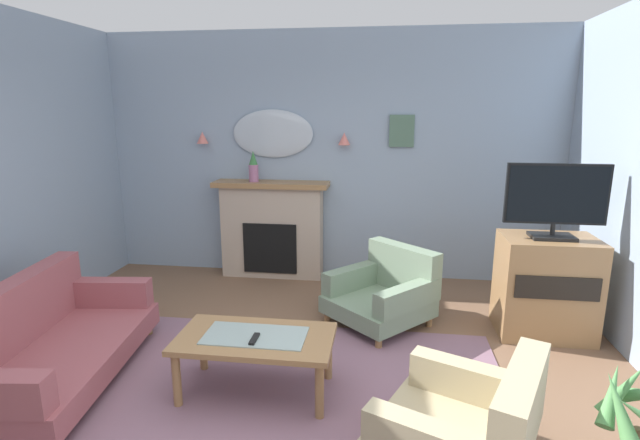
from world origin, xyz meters
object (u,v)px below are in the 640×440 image
tv_remote (254,339)px  tv_flatscreen (556,199)px  fireplace (272,230)px  floral_couch (46,342)px  mantel_vase_right (253,167)px  coffee_table (255,343)px  wall_sconce_right (344,139)px  armchair_by_coffee_table (469,426)px  wall_sconce_left (202,138)px  potted_plant_small_fern (637,436)px  tv_cabinet (545,286)px  framed_picture (402,131)px  armchair_in_corner (385,291)px  wall_mirror (273,134)px

tv_remote → tv_flatscreen: size_ratio=0.19×
fireplace → floral_couch: bearing=-113.7°
mantel_vase_right → coffee_table: mantel_vase_right is taller
tv_remote → wall_sconce_right: bearing=81.8°
armchair_by_coffee_table → wall_sconce_left: bearing=130.2°
fireplace → tv_remote: (0.47, -2.53, -0.12)m
wall_sconce_right → mantel_vase_right: bearing=-173.5°
wall_sconce_left → floral_couch: bearing=-95.6°
potted_plant_small_fern → tv_cabinet: bearing=85.7°
fireplace → framed_picture: framed_picture is taller
wall_sconce_left → floral_couch: 2.96m
tv_remote → armchair_in_corner: 1.66m
tv_remote → floral_couch: size_ratio=0.09×
framed_picture → armchair_by_coffee_table: (0.33, -3.23, -1.44)m
wall_mirror → coffee_table: wall_mirror is taller
framed_picture → tv_remote: size_ratio=2.25×
wall_sconce_right → coffee_table: (-0.39, -2.55, -1.28)m
potted_plant_small_fern → wall_sconce_right: bearing=118.8°
wall_mirror → wall_sconce_right: (0.85, -0.05, -0.05)m
wall_mirror → tv_remote: size_ratio=6.00×
wall_sconce_left → tv_cabinet: bearing=-19.4°
wall_sconce_right → tv_flatscreen: size_ratio=0.17×
mantel_vase_right → tv_cabinet: (2.98, -1.16, -0.88)m
framed_picture → coffee_table: size_ratio=0.33×
framed_picture → tv_remote: 3.15m
fireplace → wall_sconce_left: (-0.85, 0.09, 1.09)m
floral_couch → wall_mirror: bearing=67.5°
tv_flatscreen → armchair_in_corner: bearing=177.0°
armchair_by_coffee_table → tv_cabinet: size_ratio=1.19×
mantel_vase_right → wall_sconce_right: bearing=6.5°
wall_mirror → wall_sconce_right: bearing=-3.4°
wall_mirror → wall_sconce_right: 0.85m
fireplace → potted_plant_small_fern: 4.11m
framed_picture → armchair_by_coffee_table: size_ratio=0.34×
wall_sconce_right → wall_sconce_left: bearing=180.0°
wall_sconce_left → tv_flatscreen: (3.63, -1.30, -0.41)m
fireplace → coffee_table: fireplace is taller
wall_mirror → armchair_by_coffee_table: (1.83, -3.22, -1.40)m
fireplace → potted_plant_small_fern: bearing=-50.2°
mantel_vase_right → tv_flatscreen: (2.98, -1.18, -0.08)m
armchair_by_coffee_table → wall_sconce_right: bearing=107.2°
tv_cabinet → tv_flatscreen: (0.00, -0.02, 0.80)m
fireplace → potted_plant_small_fern: fireplace is taller
wall_sconce_right → potted_plant_small_fern: 3.92m
coffee_table → potted_plant_small_fern: 2.28m
wall_sconce_left → armchair_by_coffee_table: size_ratio=0.13×
armchair_in_corner → armchair_by_coffee_table: (0.46, -1.94, 0.00)m
fireplace → tv_remote: size_ratio=8.50×
wall_sconce_right → tv_flatscreen: wall_sconce_right is taller
floral_couch → wall_sconce_left: bearing=84.4°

